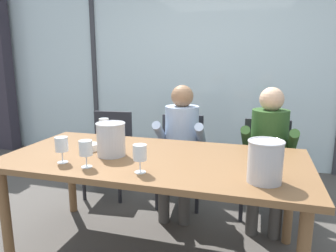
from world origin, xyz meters
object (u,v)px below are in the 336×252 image
object	(u,v)px
ice_bucket_secondary	(111,139)
wine_glass_near_bucket	(104,125)
person_olive_shirt	(268,147)
person_pale_blue_shirt	(181,140)
ice_bucket_primary	(265,161)
chair_left_of_center	(181,152)
tasting_bowl	(89,147)
wine_glass_center_pour	(86,149)
chair_near_curtain	(110,146)
wine_glass_by_left_taster	(140,153)
dining_table	(154,167)
wine_glass_by_right_taster	(62,145)
chair_center	(266,160)

from	to	relation	value
ice_bucket_secondary	wine_glass_near_bucket	distance (m)	0.52
ice_bucket_secondary	person_olive_shirt	bearing A→B (deg)	37.16
person_pale_blue_shirt	ice_bucket_primary	xyz separation A→B (m)	(0.74, -1.04, 0.20)
chair_left_of_center	person_olive_shirt	distance (m)	0.86
tasting_bowl	ice_bucket_primary	bearing A→B (deg)	-12.50
chair_left_of_center	wine_glass_center_pour	size ratio (longest dim) A/B	4.95
chair_near_curtain	wine_glass_by_left_taster	distance (m)	1.56
dining_table	chair_left_of_center	size ratio (longest dim) A/B	2.45
dining_table	wine_glass_near_bucket	size ratio (longest dim) A/B	12.12
wine_glass_near_bucket	wine_glass_by_right_taster	distance (m)	0.68
ice_bucket_primary	wine_glass_by_left_taster	xyz separation A→B (m)	(-0.72, -0.06, -0.00)
chair_center	ice_bucket_primary	size ratio (longest dim) A/B	3.60
chair_near_curtain	chair_center	distance (m)	1.60
chair_near_curtain	person_pale_blue_shirt	bearing A→B (deg)	-17.63
chair_near_curtain	wine_glass_near_bucket	bearing A→B (deg)	-73.35
person_pale_blue_shirt	wine_glass_center_pour	xyz separation A→B (m)	(-0.34, -1.10, 0.19)
person_pale_blue_shirt	wine_glass_near_bucket	bearing A→B (deg)	-150.81
person_pale_blue_shirt	wine_glass_by_left_taster	world-z (taller)	person_pale_blue_shirt
wine_glass_by_left_taster	wine_glass_near_bucket	world-z (taller)	same
dining_table	chair_left_of_center	bearing A→B (deg)	92.16
chair_left_of_center	wine_glass_near_bucket	xyz separation A→B (m)	(-0.55, -0.56, 0.36)
ice_bucket_secondary	wine_glass_center_pour	world-z (taller)	ice_bucket_secondary
chair_near_curtain	chair_left_of_center	size ratio (longest dim) A/B	1.00
tasting_bowl	wine_glass_by_right_taster	bearing A→B (deg)	-93.59
person_pale_blue_shirt	person_olive_shirt	bearing A→B (deg)	-4.47
dining_table	person_pale_blue_shirt	bearing A→B (deg)	90.09
chair_left_of_center	ice_bucket_secondary	xyz separation A→B (m)	(-0.27, -1.00, 0.37)
person_pale_blue_shirt	wine_glass_near_bucket	world-z (taller)	person_pale_blue_shirt
dining_table	person_olive_shirt	distance (m)	1.11
wine_glass_near_bucket	wine_glass_by_right_taster	world-z (taller)	same
ice_bucket_primary	wine_glass_center_pour	distance (m)	1.08
dining_table	wine_glass_center_pour	bearing A→B (deg)	-136.65
dining_table	ice_bucket_secondary	bearing A→B (deg)	-170.37
chair_center	ice_bucket_secondary	bearing A→B (deg)	-137.64
dining_table	wine_glass_center_pour	world-z (taller)	wine_glass_center_pour
person_olive_shirt	wine_glass_near_bucket	world-z (taller)	person_olive_shirt
chair_left_of_center	ice_bucket_secondary	world-z (taller)	ice_bucket_secondary
ice_bucket_secondary	tasting_bowl	size ratio (longest dim) A/B	1.71
ice_bucket_secondary	wine_glass_center_pour	size ratio (longest dim) A/B	1.37
chair_left_of_center	person_pale_blue_shirt	bearing A→B (deg)	-84.34
ice_bucket_secondary	wine_glass_near_bucket	xyz separation A→B (m)	(-0.28, 0.44, -0.00)
person_olive_shirt	ice_bucket_secondary	bearing A→B (deg)	-140.57
chair_center	wine_glass_by_right_taster	xyz separation A→B (m)	(-1.32, -1.22, 0.36)
dining_table	wine_glass_by_left_taster	xyz separation A→B (m)	(0.02, -0.32, 0.19)
ice_bucket_primary	wine_glass_near_bucket	size ratio (longest dim) A/B	1.37
chair_near_curtain	wine_glass_center_pour	xyz separation A→B (m)	(0.48, -1.27, 0.36)
tasting_bowl	wine_glass_by_left_taster	world-z (taller)	wine_glass_by_left_taster
chair_near_curtain	chair_center	xyz separation A→B (m)	(1.60, -0.02, 0.00)
tasting_bowl	wine_glass_by_right_taster	distance (m)	0.32
chair_center	wine_glass_center_pour	size ratio (longest dim) A/B	4.95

